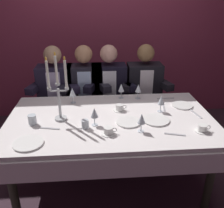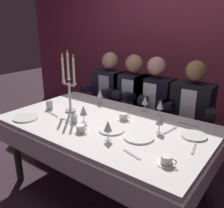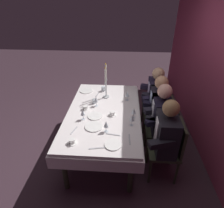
{
  "view_description": "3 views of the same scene",
  "coord_description": "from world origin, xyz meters",
  "px_view_note": "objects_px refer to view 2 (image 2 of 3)",
  "views": [
    {
      "loc": [
        -0.14,
        -2.02,
        1.8
      ],
      "look_at": [
        0.02,
        0.1,
        0.83
      ],
      "focal_mm": 39.47,
      "sensor_mm": 36.0,
      "label": 1
    },
    {
      "loc": [
        1.29,
        -1.62,
        1.63
      ],
      "look_at": [
        -0.01,
        0.11,
        0.88
      ],
      "focal_mm": 39.24,
      "sensor_mm": 36.0,
      "label": 2
    },
    {
      "loc": [
        2.51,
        0.31,
        2.37
      ],
      "look_at": [
        0.01,
        0.13,
        0.88
      ],
      "focal_mm": 31.16,
      "sensor_mm": 36.0,
      "label": 3
    }
  ],
  "objects_px": {
    "dinner_plate_2": "(139,137)",
    "seated_diner_1": "(133,95)",
    "dinner_plate_0": "(26,118)",
    "wine_glass_4": "(100,94)",
    "wine_glass_1": "(83,111)",
    "seated_diner_3": "(192,107)",
    "seated_diner_0": "(110,90)",
    "seated_diner_2": "(155,100)",
    "wine_glass_3": "(145,101)",
    "wine_glass_2": "(108,127)",
    "wine_glass_0": "(160,105)",
    "coffee_cup_1": "(167,161)",
    "coffee_cup_2": "(81,129)",
    "dinner_plate_1": "(112,130)",
    "candelabra": "(69,87)",
    "water_tumbler_0": "(50,105)",
    "dining_table": "(106,134)",
    "coffee_cup_0": "(124,117)",
    "dinner_plate_3": "(194,136)",
    "wine_glass_5": "(160,120)",
    "water_tumbler_1": "(74,118)"
  },
  "relations": [
    {
      "from": "wine_glass_4",
      "to": "water_tumbler_0",
      "type": "bearing_deg",
      "value": -126.27
    },
    {
      "from": "wine_glass_3",
      "to": "dinner_plate_0",
      "type": "bearing_deg",
      "value": -133.72
    },
    {
      "from": "wine_glass_0",
      "to": "candelabra",
      "type": "bearing_deg",
      "value": -151.56
    },
    {
      "from": "dinner_plate_0",
      "to": "seated_diner_0",
      "type": "relative_size",
      "value": 0.19
    },
    {
      "from": "seated_diner_1",
      "to": "dinner_plate_2",
      "type": "bearing_deg",
      "value": -55.83
    },
    {
      "from": "dinner_plate_0",
      "to": "seated_diner_0",
      "type": "distance_m",
      "value": 1.27
    },
    {
      "from": "seated_diner_0",
      "to": "seated_diner_2",
      "type": "xyz_separation_m",
      "value": [
        0.66,
        0.0,
        0.0
      ]
    },
    {
      "from": "water_tumbler_1",
      "to": "dinner_plate_3",
      "type": "bearing_deg",
      "value": 20.92
    },
    {
      "from": "dinner_plate_1",
      "to": "water_tumbler_1",
      "type": "relative_size",
      "value": 2.9
    },
    {
      "from": "water_tumbler_1",
      "to": "seated_diner_3",
      "type": "height_order",
      "value": "seated_diner_3"
    },
    {
      "from": "wine_glass_0",
      "to": "seated_diner_2",
      "type": "height_order",
      "value": "seated_diner_2"
    },
    {
      "from": "dining_table",
      "to": "dinner_plate_0",
      "type": "bearing_deg",
      "value": -149.53
    },
    {
      "from": "seated_diner_2",
      "to": "candelabra",
      "type": "bearing_deg",
      "value": -119.32
    },
    {
      "from": "wine_glass_2",
      "to": "seated_diner_2",
      "type": "relative_size",
      "value": 0.13
    },
    {
      "from": "dinner_plate_0",
      "to": "seated_diner_1",
      "type": "distance_m",
      "value": 1.34
    },
    {
      "from": "wine_glass_4",
      "to": "seated_diner_1",
      "type": "xyz_separation_m",
      "value": [
        0.11,
        0.52,
        -0.12
      ]
    },
    {
      "from": "wine_glass_1",
      "to": "coffee_cup_2",
      "type": "distance_m",
      "value": 0.21
    },
    {
      "from": "coffee_cup_1",
      "to": "coffee_cup_2",
      "type": "height_order",
      "value": "same"
    },
    {
      "from": "dining_table",
      "to": "seated_diner_1",
      "type": "relative_size",
      "value": 1.56
    },
    {
      "from": "dinner_plate_2",
      "to": "wine_glass_3",
      "type": "distance_m",
      "value": 0.61
    },
    {
      "from": "wine_glass_3",
      "to": "water_tumbler_0",
      "type": "xyz_separation_m",
      "value": [
        -0.84,
        -0.53,
        -0.07
      ]
    },
    {
      "from": "seated_diner_3",
      "to": "seated_diner_2",
      "type": "bearing_deg",
      "value": 180.0
    },
    {
      "from": "coffee_cup_0",
      "to": "seated_diner_2",
      "type": "bearing_deg",
      "value": 94.5
    },
    {
      "from": "wine_glass_1",
      "to": "seated_diner_3",
      "type": "height_order",
      "value": "seated_diner_3"
    },
    {
      "from": "dinner_plate_1",
      "to": "seated_diner_1",
      "type": "height_order",
      "value": "seated_diner_1"
    },
    {
      "from": "wine_glass_4",
      "to": "coffee_cup_0",
      "type": "xyz_separation_m",
      "value": [
        0.47,
        -0.22,
        -0.09
      ]
    },
    {
      "from": "seated_diner_0",
      "to": "seated_diner_1",
      "type": "height_order",
      "value": "same"
    },
    {
      "from": "candelabra",
      "to": "seated_diner_3",
      "type": "relative_size",
      "value": 0.5
    },
    {
      "from": "coffee_cup_1",
      "to": "coffee_cup_2",
      "type": "distance_m",
      "value": 0.78
    },
    {
      "from": "dinner_plate_0",
      "to": "dinner_plate_3",
      "type": "distance_m",
      "value": 1.53
    },
    {
      "from": "wine_glass_5",
      "to": "dinner_plate_3",
      "type": "bearing_deg",
      "value": 22.73
    },
    {
      "from": "dining_table",
      "to": "seated_diner_0",
      "type": "xyz_separation_m",
      "value": [
        -0.62,
        0.89,
        0.11
      ]
    },
    {
      "from": "seated_diner_0",
      "to": "seated_diner_2",
      "type": "height_order",
      "value": "same"
    },
    {
      "from": "candelabra",
      "to": "dinner_plate_1",
      "type": "bearing_deg",
      "value": -10.43
    },
    {
      "from": "seated_diner_1",
      "to": "wine_glass_3",
      "type": "bearing_deg",
      "value": -46.63
    },
    {
      "from": "dinner_plate_2",
      "to": "wine_glass_0",
      "type": "height_order",
      "value": "wine_glass_0"
    },
    {
      "from": "dinner_plate_2",
      "to": "seated_diner_1",
      "type": "bearing_deg",
      "value": 124.17
    },
    {
      "from": "dinner_plate_1",
      "to": "wine_glass_4",
      "type": "relative_size",
      "value": 1.35
    },
    {
      "from": "dinner_plate_0",
      "to": "wine_glass_4",
      "type": "bearing_deg",
      "value": 68.86
    },
    {
      "from": "dinner_plate_3",
      "to": "wine_glass_3",
      "type": "distance_m",
      "value": 0.66
    },
    {
      "from": "coffee_cup_0",
      "to": "seated_diner_1",
      "type": "xyz_separation_m",
      "value": [
        -0.36,
        0.74,
        -0.03
      ]
    },
    {
      "from": "wine_glass_3",
      "to": "water_tumbler_0",
      "type": "distance_m",
      "value": 1.0
    },
    {
      "from": "wine_glass_0",
      "to": "dinner_plate_2",
      "type": "bearing_deg",
      "value": -81.68
    },
    {
      "from": "coffee_cup_2",
      "to": "seated_diner_2",
      "type": "distance_m",
      "value": 1.18
    },
    {
      "from": "coffee_cup_1",
      "to": "water_tumbler_1",
      "type": "bearing_deg",
      "value": 172.42
    },
    {
      "from": "dining_table",
      "to": "dinner_plate_1",
      "type": "bearing_deg",
      "value": -35.66
    },
    {
      "from": "coffee_cup_2",
      "to": "wine_glass_4",
      "type": "bearing_deg",
      "value": 116.95
    },
    {
      "from": "dinner_plate_1",
      "to": "wine_glass_2",
      "type": "height_order",
      "value": "wine_glass_2"
    },
    {
      "from": "dinner_plate_0",
      "to": "seated_diner_2",
      "type": "height_order",
      "value": "seated_diner_2"
    },
    {
      "from": "candelabra",
      "to": "seated_diner_2",
      "type": "height_order",
      "value": "candelabra"
    }
  ]
}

